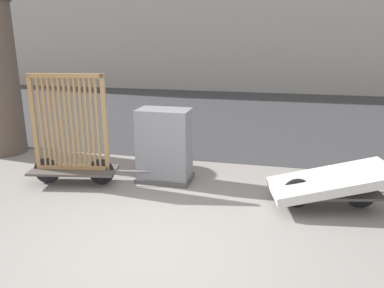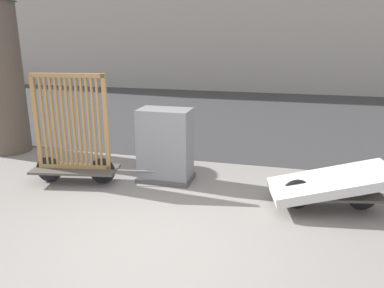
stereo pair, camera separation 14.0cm
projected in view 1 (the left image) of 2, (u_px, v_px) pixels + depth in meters
ground_plane at (161, 248)px, 4.61m from camera, size 60.00×60.00×0.00m
road_strip at (238, 114)px, 12.59m from camera, size 56.00×10.28×0.01m
bike_cart_with_bedframe at (72, 145)px, 6.45m from camera, size 2.21×0.83×1.93m
bike_cart_with_mattress at (331, 183)px, 5.61m from camera, size 2.37×1.22×0.68m
utility_cabinet at (165, 148)px, 6.63m from camera, size 0.97×0.61×1.31m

